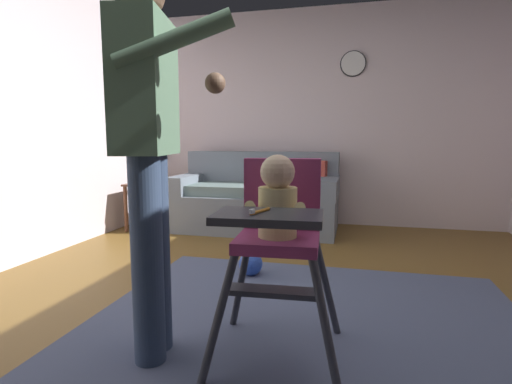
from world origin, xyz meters
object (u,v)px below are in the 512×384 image
object	(u,v)px
couch	(257,200)
high_chair	(278,220)
adult_standing	(149,147)
wall_clock	(353,64)
sippy_cup	(146,179)
toy_ball	(251,264)
side_table	(147,196)

from	to	relation	value
couch	high_chair	xyz separation A→B (m)	(0.73, -2.60, 0.31)
couch	adult_standing	world-z (taller)	adult_standing
wall_clock	couch	bearing A→B (deg)	-154.44
couch	sippy_cup	bearing A→B (deg)	-74.86
couch	wall_clock	bearing A→B (deg)	115.56
high_chair	adult_standing	world-z (taller)	adult_standing
adult_standing	wall_clock	xyz separation A→B (m)	(0.82, 3.19, 0.88)
sippy_cup	couch	bearing A→B (deg)	15.14
toy_ball	wall_clock	bearing A→B (deg)	71.70
couch	high_chair	world-z (taller)	high_chair
toy_ball	high_chair	bearing A→B (deg)	-69.06
toy_ball	couch	bearing A→B (deg)	102.05
toy_ball	side_table	world-z (taller)	side_table
high_chair	toy_ball	distance (m)	1.26
couch	high_chair	size ratio (longest dim) A/B	1.91
high_chair	toy_ball	size ratio (longest dim) A/B	5.31
high_chair	adult_standing	bearing A→B (deg)	-81.70
couch	side_table	world-z (taller)	couch
couch	adult_standing	bearing A→B (deg)	3.72
adult_standing	toy_ball	world-z (taller)	adult_standing
adult_standing	side_table	xyz separation A→B (m)	(-1.36, 2.40, -0.58)
adult_standing	sippy_cup	world-z (taller)	adult_standing
high_chair	wall_clock	xyz separation A→B (m)	(0.26, 3.08, 1.20)
high_chair	wall_clock	distance (m)	3.31
couch	adult_standing	distance (m)	2.79
adult_standing	toy_ball	distance (m)	1.47
couch	side_table	distance (m)	1.22
toy_ball	wall_clock	world-z (taller)	wall_clock
high_chair	adult_standing	distance (m)	0.65
toy_ball	side_table	distance (m)	1.96
adult_standing	sippy_cup	distance (m)	2.78
adult_standing	toy_ball	bearing A→B (deg)	70.60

